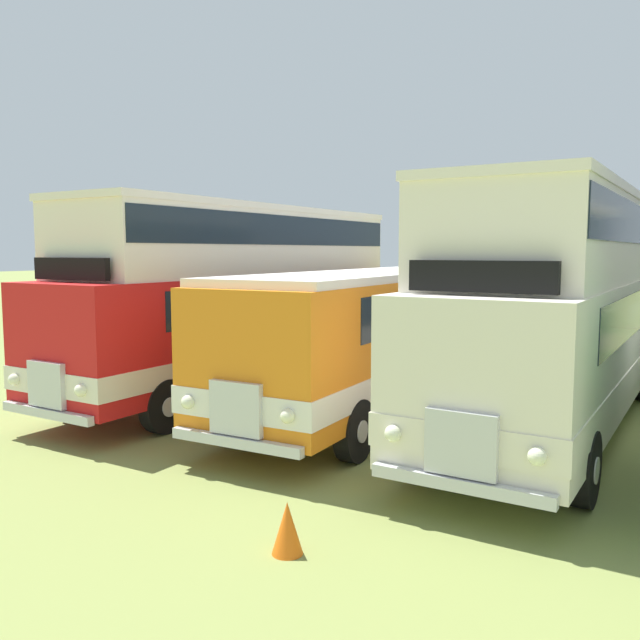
{
  "coord_description": "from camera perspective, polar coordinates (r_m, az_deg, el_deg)",
  "views": [
    {
      "loc": [
        0.05,
        -13.36,
        3.42
      ],
      "look_at": [
        -7.38,
        0.34,
        1.78
      ],
      "focal_mm": 37.03,
      "sensor_mm": 36.0,
      "label": 1
    }
  ],
  "objects": [
    {
      "name": "cone_near_end",
      "position": [
        7.82,
        -2.84,
        -17.51
      ],
      "size": [
        0.36,
        0.36,
        0.61
      ],
      "primitive_type": "cone",
      "color": "orange",
      "rests_on": "ground"
    },
    {
      "name": "bus_first_in_row",
      "position": [
        16.26,
        -6.6,
        2.61
      ],
      "size": [
        3.04,
        11.18,
        4.49
      ],
      "color": "red",
      "rests_on": "ground"
    },
    {
      "name": "bus_second_in_row",
      "position": [
        14.36,
        5.23,
        -0.69
      ],
      "size": [
        2.66,
        10.63,
        2.99
      ],
      "color": "orange",
      "rests_on": "ground"
    },
    {
      "name": "bus_third_in_row",
      "position": [
        13.37,
        20.22,
        1.57
      ],
      "size": [
        3.11,
        11.12,
        4.49
      ],
      "color": "silver",
      "rests_on": "ground"
    }
  ]
}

